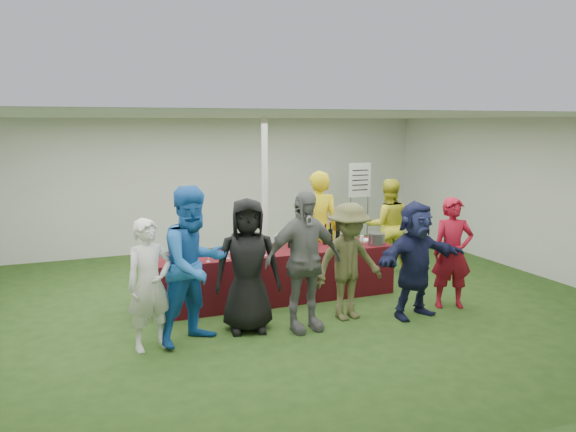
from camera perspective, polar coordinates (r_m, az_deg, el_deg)
name	(u,v)px	position (r m, az deg, el deg)	size (l,w,h in m)	color
ground	(261,307)	(8.16, -2.80, -9.21)	(60.00, 60.00, 0.00)	#284719
tent	(265,201)	(9.11, -2.36, 1.52)	(10.00, 10.00, 10.00)	white
serving_table	(276,275)	(8.39, -1.28, -5.99)	(3.60, 0.80, 0.75)	#520C0E
wine_bottles	(315,237)	(8.65, 2.73, -2.14)	(0.91, 0.14, 0.32)	black
wine_glasses	(248,249)	(7.87, -4.09, -3.40)	(2.79, 0.14, 0.16)	silver
water_bottle	(276,242)	(8.36, -1.21, -2.66)	(0.07, 0.07, 0.23)	silver
bar_towel	(369,240)	(9.01, 8.27, -2.44)	(0.25, 0.18, 0.03)	white
dump_bucket	(376,239)	(8.76, 8.97, -2.31)	(0.26, 0.26, 0.18)	slate
wine_list_sign	(360,187)	(11.58, 7.29, 2.99)	(0.50, 0.03, 1.80)	slate
staff_pourer	(318,228)	(9.04, 3.06, -1.25)	(0.68, 0.45, 1.86)	yellow
staff_back	(388,225)	(10.04, 10.09, -0.95)	(0.80, 0.62, 1.64)	gold
customer_0	(150,285)	(6.69, -13.87, -6.79)	(0.56, 0.37, 1.54)	white
customer_1	(195,265)	(6.75, -9.47, -4.94)	(0.92, 0.72, 1.89)	blue
customer_2	(248,265)	(7.06, -4.12, -5.02)	(0.83, 0.54, 1.70)	black
customer_3	(303,261)	(7.06, 1.57, -4.59)	(1.05, 0.44, 1.80)	slate
customer_4	(349,262)	(7.52, 6.20, -4.63)	(1.02, 0.58, 1.57)	brown
customer_5	(415,260)	(7.75, 12.82, -4.33)	(1.47, 0.47, 1.59)	#1B1F47
customer_6	(452,253)	(8.28, 16.35, -3.62)	(0.58, 0.38, 1.58)	maroon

